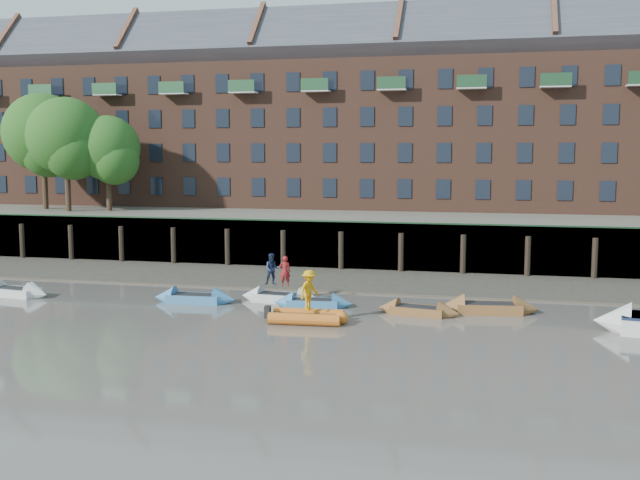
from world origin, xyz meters
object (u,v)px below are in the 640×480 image
(rowboat_3, at_px, (280,298))
(person_rower_a, at_px, (285,271))
(rowboat_0, at_px, (14,292))
(person_rib_crew, at_px, (309,290))
(rowboat_6, at_px, (489,308))
(person_rower_b, at_px, (272,269))
(rowboat_2, at_px, (195,298))
(rib_tender, at_px, (309,317))
(rowboat_4, at_px, (313,303))
(rowboat_5, at_px, (418,311))

(rowboat_3, height_order, person_rower_a, person_rower_a)
(rowboat_0, bearing_deg, rowboat_3, 14.98)
(rowboat_0, xyz_separation_m, person_rower_a, (15.00, 1.68, 1.44))
(person_rower_a, distance_m, person_rib_crew, 4.86)
(rowboat_6, relative_size, person_rower_a, 3.10)
(person_rower_b, bearing_deg, person_rib_crew, -76.74)
(rowboat_2, relative_size, person_rib_crew, 2.38)
(rowboat_3, relative_size, rib_tender, 1.22)
(rowboat_6, relative_size, rib_tender, 1.35)
(rowboat_3, relative_size, rowboat_4, 1.08)
(rowboat_4, distance_m, rowboat_6, 8.79)
(rowboat_0, xyz_separation_m, person_rib_crew, (17.36, -2.57, 1.30))
(rowboat_3, xyz_separation_m, rib_tender, (2.65, -4.33, 0.05))
(rowboat_5, xyz_separation_m, rowboat_6, (3.35, 1.20, 0.04))
(rib_tender, height_order, person_rib_crew, person_rib_crew)
(rib_tender, bearing_deg, person_rib_crew, 120.21)
(rowboat_3, height_order, rowboat_4, rowboat_3)
(rowboat_5, relative_size, person_rower_a, 2.61)
(rowboat_6, distance_m, person_rib_crew, 9.14)
(rowboat_4, relative_size, rowboat_5, 0.99)
(rowboat_0, xyz_separation_m, rib_tender, (17.37, -2.59, 0.05))
(rowboat_5, xyz_separation_m, rib_tender, (-4.76, -2.81, 0.07))
(rowboat_0, xyz_separation_m, rowboat_3, (14.72, 1.74, -0.00))
(rowboat_0, xyz_separation_m, rowboat_4, (16.71, 0.84, -0.02))
(rowboat_2, xyz_separation_m, person_rower_a, (4.62, 1.13, 1.44))
(rowboat_4, bearing_deg, person_rower_b, 150.28)
(rowboat_6, distance_m, rib_tender, 9.04)
(rowboat_4, xyz_separation_m, rowboat_5, (5.42, -0.61, 0.00))
(rowboat_5, distance_m, rowboat_6, 3.56)
(person_rower_a, bearing_deg, rowboat_6, 159.50)
(rowboat_0, distance_m, rowboat_3, 14.83)
(rowboat_2, bearing_deg, rowboat_6, 0.39)
(rowboat_2, height_order, rib_tender, rowboat_2)
(rowboat_3, distance_m, rowboat_5, 7.56)
(person_rower_a, relative_size, person_rower_b, 0.95)
(rowboat_3, relative_size, person_rower_a, 2.79)
(rowboat_4, xyz_separation_m, rib_tender, (0.66, -3.42, 0.07))
(rib_tender, bearing_deg, person_rower_b, 121.28)
(person_rib_crew, bearing_deg, person_rower_a, 53.83)
(rowboat_0, relative_size, person_rower_b, 2.72)
(rowboat_2, bearing_deg, person_rib_crew, -26.96)
(rowboat_2, xyz_separation_m, rowboat_4, (6.33, 0.30, -0.02))
(rowboat_5, relative_size, person_rower_b, 2.49)
(rowboat_6, height_order, person_rower_b, person_rower_b)
(person_rib_crew, bearing_deg, rowboat_5, -34.92)
(rowboat_3, distance_m, rowboat_4, 2.19)
(rowboat_5, bearing_deg, rowboat_2, -172.06)
(rowboat_0, bearing_deg, rib_tender, -0.25)
(rowboat_6, height_order, person_rower_a, person_rower_a)
(rowboat_3, relative_size, rowboat_5, 1.07)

